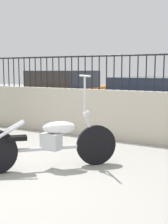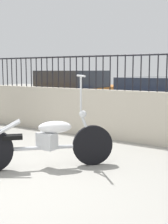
{
  "view_description": "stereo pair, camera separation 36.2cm",
  "coord_description": "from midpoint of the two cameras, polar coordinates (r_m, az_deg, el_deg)",
  "views": [
    {
      "loc": [
        2.7,
        -2.89,
        1.44
      ],
      "look_at": [
        -0.02,
        1.76,
        0.7
      ],
      "focal_mm": 50.0,
      "sensor_mm": 36.0,
      "label": 1
    },
    {
      "loc": [
        3.01,
        -2.69,
        1.44
      ],
      "look_at": [
        -0.02,
        1.76,
        0.7
      ],
      "focal_mm": 50.0,
      "sensor_mm": 36.0,
      "label": 2
    }
  ],
  "objects": [
    {
      "name": "ground_plane",
      "position": [
        4.24,
        -14.75,
        -12.28
      ],
      "size": [
        40.0,
        40.0,
        0.0
      ],
      "primitive_type": "plane",
      "color": "gray"
    },
    {
      "name": "motorcycle_silver",
      "position": [
        4.55,
        -10.04,
        -5.59
      ],
      "size": [
        1.54,
        1.6,
        1.37
      ],
      "rotation": [
        0.0,
        0.0,
        0.81
      ],
      "color": "black",
      "rests_on": "ground_plane"
    },
    {
      "name": "car_blue",
      "position": [
        8.65,
        11.14,
        2.36
      ],
      "size": [
        1.9,
        4.45,
        1.24
      ],
      "rotation": [
        0.0,
        0.0,
        1.6
      ],
      "color": "black",
      "rests_on": "ground_plane"
    },
    {
      "name": "fence_railing",
      "position": [
        6.4,
        3.9,
        8.28
      ],
      "size": [
        9.03,
        0.04,
        0.72
      ],
      "color": "black",
      "rests_on": "low_wall"
    },
    {
      "name": "car_orange",
      "position": [
        9.99,
        -4.18,
        3.53
      ],
      "size": [
        2.06,
        4.54,
        1.4
      ],
      "rotation": [
        0.0,
        0.0,
        1.65
      ],
      "color": "black",
      "rests_on": "ground_plane"
    },
    {
      "name": "low_wall",
      "position": [
        6.47,
        3.82,
        -0.48
      ],
      "size": [
        9.03,
        0.18,
        1.02
      ],
      "color": "beige",
      "rests_on": "ground_plane"
    }
  ]
}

